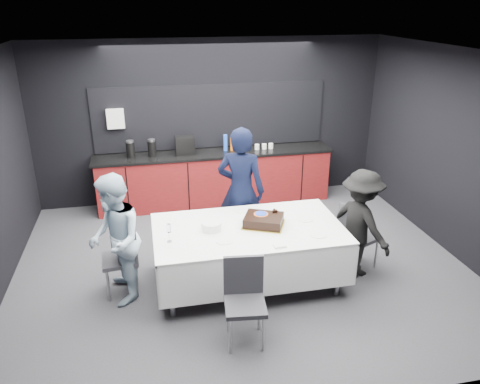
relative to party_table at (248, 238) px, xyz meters
name	(u,v)px	position (x,y,z in m)	size (l,w,h in m)	color
ground	(242,266)	(0.00, 0.40, -0.64)	(6.00, 6.00, 0.00)	#3C3C40
room_shell	(242,134)	(0.00, 0.40, 1.22)	(6.04, 5.04, 2.82)	white
kitchenette	(214,174)	(-0.02, 2.62, -0.10)	(4.10, 0.64, 2.05)	#590E0E
party_table	(248,238)	(0.00, 0.00, 0.00)	(2.32, 1.32, 0.78)	#99999E
cake_assembly	(264,220)	(0.20, 0.03, 0.20)	(0.62, 0.57, 0.16)	gold
plate_stack	(211,226)	(-0.45, 0.04, 0.19)	(0.25, 0.25, 0.10)	white
loose_plate_near	(224,241)	(-0.35, -0.27, 0.14)	(0.20, 0.20, 0.01)	white
loose_plate_right_a	(305,219)	(0.76, 0.08, 0.14)	(0.22, 0.22, 0.01)	white
loose_plate_right_b	(318,234)	(0.77, -0.35, 0.14)	(0.21, 0.21, 0.01)	white
loose_plate_far	(242,210)	(0.02, 0.50, 0.14)	(0.19, 0.19, 0.01)	white
fork_pile	(280,246)	(0.24, -0.54, 0.15)	(0.14, 0.09, 0.02)	white
champagne_flute	(169,229)	(-0.97, -0.16, 0.30)	(0.06, 0.06, 0.22)	white
chair_left	(126,253)	(-1.49, 0.13, -0.11)	(0.45, 0.45, 0.92)	#2D2D32
chair_right	(356,233)	(1.46, 0.04, -0.11)	(0.55, 0.55, 0.92)	#2D2D32
chair_near	(244,294)	(-0.27, -1.01, -0.11)	(0.47, 0.47, 0.92)	#2D2D32
person_center	(241,191)	(0.09, 0.87, 0.27)	(0.66, 0.44, 1.82)	black
person_left	(115,240)	(-1.59, -0.01, 0.15)	(0.77, 0.60, 1.58)	#A7C0D2
person_right	(360,224)	(1.45, -0.07, 0.08)	(0.93, 0.53, 1.44)	black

